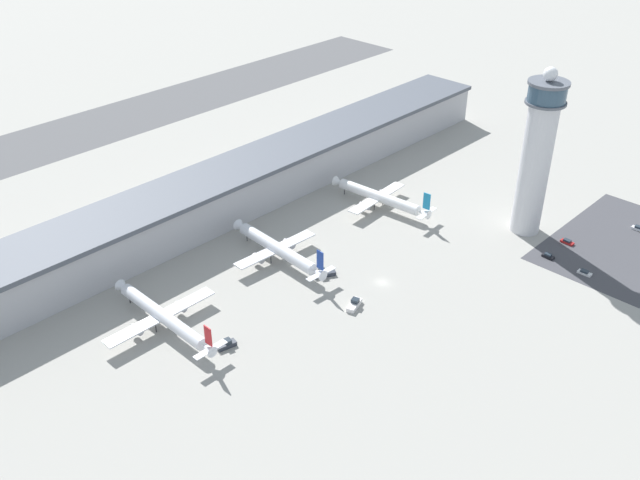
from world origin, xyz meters
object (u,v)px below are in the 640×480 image
Objects in this scene: airplane_gate_alpha at (163,316)px; car_grey_coupe at (567,242)px; airplane_gate_bravo at (278,249)px; service_truck_catering at (324,273)px; airplane_gate_charlie at (379,197)px; service_truck_fuel at (354,304)px; car_navy_sedan at (585,273)px; control_tower at (537,154)px; car_white_wagon at (548,256)px; car_maroon_suv at (638,228)px; service_truck_baggage at (227,345)px.

airplane_gate_alpha is 137.55m from car_grey_coupe.
airplane_gate_alpha is 1.03× the size of airplane_gate_bravo.
airplane_gate_charlie is at bearing 19.38° from service_truck_catering.
service_truck_fuel is 76.40m from car_navy_sedan.
airplane_gate_bravo is at bearing 129.09° from car_navy_sedan.
car_white_wagon is at bearing -125.63° from control_tower.
car_white_wagon is (-10.95, -15.28, -28.52)m from control_tower.
airplane_gate_alpha is 5.96× the size of service_truck_catering.
car_grey_coupe is at bearing -1.02° from car_white_wagon.
car_white_wagon is (65.02, -28.19, -0.31)m from service_truck_fuel.
car_maroon_suv is at bearing -19.86° from car_white_wagon.
airplane_gate_bravo reaches higher than car_navy_sedan.
service_truck_catering is at bearing -15.67° from airplane_gate_alpha.
airplane_gate_alpha reaches higher than service_truck_fuel.
control_tower reaches higher than service_truck_baggage.
airplane_gate_alpha is 6.25× the size of service_truck_fuel.
service_truck_baggage is at bearing 158.70° from car_maroon_suv.
car_maroon_suv is at bearing -37.25° from airplane_gate_bravo.
car_grey_coupe is (13.68, 13.05, 0.02)m from car_navy_sedan.
airplane_gate_alpha reaches higher than service_truck_catering.
control_tower is 13.89× the size of car_maroon_suv.
service_truck_fuel is at bearing -19.02° from service_truck_baggage.
service_truck_fuel reaches higher than service_truck_baggage.
airplane_gate_charlie reaches higher than service_truck_catering.
control_tower reaches higher than car_navy_sedan.
service_truck_catering reaches higher than car_white_wagon.
service_truck_baggage is (-91.34, -21.44, -3.43)m from airplane_gate_charlie.
airplane_gate_bravo reaches higher than service_truck_fuel.
airplane_gate_bravo is 18.03m from service_truck_catering.
car_grey_coupe is at bearing -83.13° from control_tower.
service_truck_baggage reaches higher than car_navy_sedan.
service_truck_baggage is 1.30× the size of car_grey_coupe.
car_maroon_suv is (27.59, -29.20, -28.50)m from control_tower.
car_maroon_suv is (39.40, -0.64, 0.08)m from car_navy_sedan.
car_white_wagon is at bearing -79.17° from airplane_gate_charlie.
service_truck_baggage is at bearing 158.17° from car_white_wagon.
airplane_gate_alpha is at bearing 159.54° from control_tower.
airplane_gate_charlie is at bearing 100.83° from car_white_wagon.
airplane_gate_bravo is 51.17m from airplane_gate_charlie.
airplane_gate_bravo is 127.87m from car_maroon_suv.
service_truck_fuel is 70.87m from car_white_wagon.
airplane_gate_alpha is 98.50m from airplane_gate_charlie.
control_tower is 34.16m from car_white_wagon.
car_navy_sedan is at bearing -112.46° from control_tower.
airplane_gate_bravo is at bearing 134.88° from car_white_wagon.
control_tower is 58.37m from airplane_gate_charlie.
service_truck_fuel is 1.57× the size of car_grey_coupe.
airplane_gate_charlie is at bearing 1.31° from airplane_gate_alpha.
service_truck_baggage is 123.42m from car_grey_coupe.
control_tower is 42.10m from car_navy_sedan.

